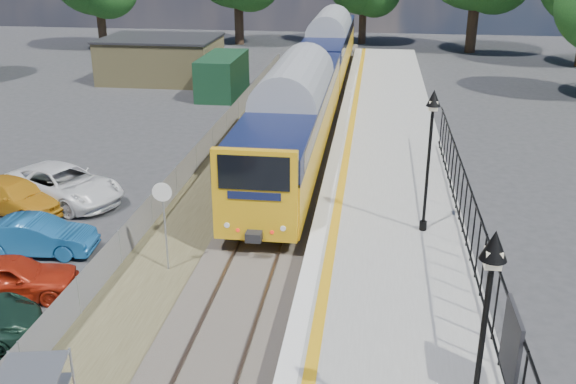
% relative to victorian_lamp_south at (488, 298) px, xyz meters
% --- Properties ---
extents(ground, '(120.00, 120.00, 0.00)m').
position_rel_victorian_lamp_south_xyz_m(ground, '(-5.50, 4.00, -4.30)').
color(ground, '#2D2D30').
rests_on(ground, ground).
extents(track_bed, '(5.90, 80.00, 0.29)m').
position_rel_victorian_lamp_south_xyz_m(track_bed, '(-5.97, 13.67, -4.21)').
color(track_bed, '#473F38').
rests_on(track_bed, ground).
extents(platform, '(5.00, 70.00, 0.90)m').
position_rel_victorian_lamp_south_xyz_m(platform, '(-1.30, 12.00, -3.85)').
color(platform, gray).
rests_on(platform, ground).
extents(platform_edge, '(0.90, 70.00, 0.01)m').
position_rel_victorian_lamp_south_xyz_m(platform_edge, '(-3.36, 12.00, -3.39)').
color(platform_edge, silver).
rests_on(platform_edge, platform).
extents(victorian_lamp_south, '(0.44, 0.44, 4.60)m').
position_rel_victorian_lamp_south_xyz_m(victorian_lamp_south, '(0.00, 0.00, 0.00)').
color(victorian_lamp_south, black).
rests_on(victorian_lamp_south, platform).
extents(victorian_lamp_north, '(0.44, 0.44, 4.60)m').
position_rel_victorian_lamp_south_xyz_m(victorian_lamp_north, '(-0.20, 10.00, 0.00)').
color(victorian_lamp_north, black).
rests_on(victorian_lamp_north, platform).
extents(palisade_fence, '(0.12, 26.00, 2.00)m').
position_rel_victorian_lamp_south_xyz_m(palisade_fence, '(1.05, 6.24, -2.46)').
color(palisade_fence, black).
rests_on(palisade_fence, platform).
extents(wire_fence, '(0.06, 52.00, 1.20)m').
position_rel_victorian_lamp_south_xyz_m(wire_fence, '(-9.70, 16.00, -3.70)').
color(wire_fence, '#999EA3').
rests_on(wire_fence, ground).
extents(outbuilding, '(10.80, 10.10, 3.12)m').
position_rel_victorian_lamp_south_xyz_m(outbuilding, '(-16.41, 35.21, -2.78)').
color(outbuilding, '#928552').
rests_on(outbuilding, ground).
extents(train, '(2.82, 40.83, 3.51)m').
position_rel_victorian_lamp_south_xyz_m(train, '(-5.50, 29.26, -1.96)').
color(train, gold).
rests_on(train, ground).
extents(speed_sign, '(0.60, 0.12, 2.96)m').
position_rel_victorian_lamp_south_xyz_m(speed_sign, '(-8.10, 7.78, -2.26)').
color(speed_sign, '#999EA3').
rests_on(speed_sign, ground).
extents(car_red, '(4.07, 2.43, 1.30)m').
position_rel_victorian_lamp_south_xyz_m(car_red, '(-12.09, 5.63, -3.65)').
color(car_red, '#B02510').
rests_on(car_red, ground).
extents(car_blue, '(3.87, 1.63, 1.24)m').
position_rel_victorian_lamp_south_xyz_m(car_blue, '(-12.70, 8.40, -3.68)').
color(car_blue, '#17548F').
rests_on(car_blue, ground).
extents(car_yellow, '(4.64, 3.09, 1.25)m').
position_rel_victorian_lamp_south_xyz_m(car_yellow, '(-15.27, 11.58, -3.67)').
color(car_yellow, orange).
rests_on(car_yellow, ground).
extents(car_white, '(5.66, 4.28, 1.43)m').
position_rel_victorian_lamp_south_xyz_m(car_white, '(-13.88, 12.76, -3.58)').
color(car_white, white).
rests_on(car_white, ground).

